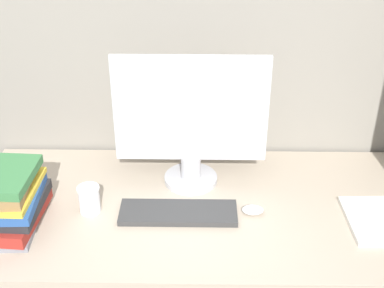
% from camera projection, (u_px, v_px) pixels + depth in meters
% --- Properties ---
extents(cubicle_panel_rear, '(1.99, 0.04, 1.73)m').
position_uv_depth(cubicle_panel_rear, '(195.00, 121.00, 2.19)').
color(cubicle_panel_rear, gray).
rests_on(cubicle_panel_rear, ground_plane).
extents(desk, '(1.59, 0.76, 0.75)m').
position_uv_depth(desk, '(194.00, 283.00, 2.08)').
color(desk, tan).
rests_on(desk, ground_plane).
extents(monitor, '(0.55, 0.20, 0.50)m').
position_uv_depth(monitor, '(191.00, 124.00, 1.90)').
color(monitor, '#B7B7BC').
rests_on(monitor, desk).
extents(keyboard, '(0.40, 0.13, 0.02)m').
position_uv_depth(keyboard, '(178.00, 213.00, 1.84)').
color(keyboard, '#333333').
rests_on(keyboard, desk).
extents(mouse, '(0.08, 0.05, 0.03)m').
position_uv_depth(mouse, '(253.00, 210.00, 1.85)').
color(mouse, silver).
rests_on(mouse, desk).
extents(coffee_cup, '(0.08, 0.08, 0.10)m').
position_uv_depth(coffee_cup, '(89.00, 199.00, 1.84)').
color(coffee_cup, white).
rests_on(coffee_cup, desk).
extents(book_stack, '(0.24, 0.30, 0.21)m').
position_uv_depth(book_stack, '(6.00, 199.00, 1.75)').
color(book_stack, slate).
rests_on(book_stack, desk).
extents(paper_pile, '(0.22, 0.26, 0.02)m').
position_uv_depth(paper_pile, '(379.00, 220.00, 1.81)').
color(paper_pile, white).
rests_on(paper_pile, desk).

